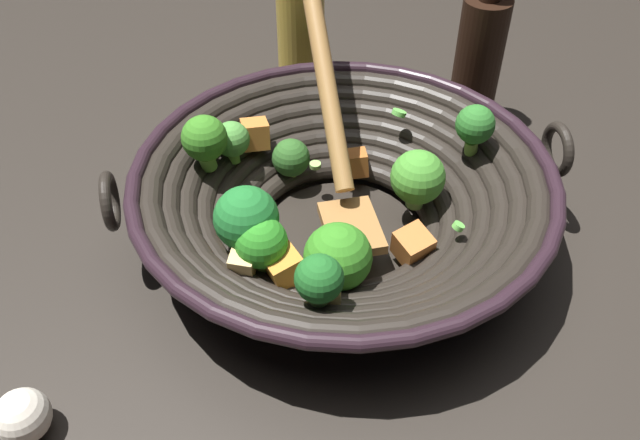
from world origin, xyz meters
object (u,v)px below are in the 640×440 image
(soy_sauce_bottle, at_px, (479,56))
(cooking_oil_bottle, at_px, (301,22))
(garlic_bulb, at_px, (22,416))
(wok, at_px, (341,196))

(soy_sauce_bottle, xyz_separation_m, cooking_oil_bottle, (0.22, 0.01, 0.01))
(cooking_oil_bottle, bearing_deg, garlic_bulb, 88.58)
(cooking_oil_bottle, xyz_separation_m, garlic_bulb, (0.01, 0.53, -0.07))
(soy_sauce_bottle, bearing_deg, wok, 73.59)
(wok, bearing_deg, garlic_bulb, 61.39)
(garlic_bulb, bearing_deg, soy_sauce_bottle, -113.02)
(garlic_bulb, bearing_deg, wok, -118.61)
(soy_sauce_bottle, relative_size, cooking_oil_bottle, 0.91)
(soy_sauce_bottle, height_order, cooking_oil_bottle, cooking_oil_bottle)
(soy_sauce_bottle, distance_m, garlic_bulb, 0.59)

